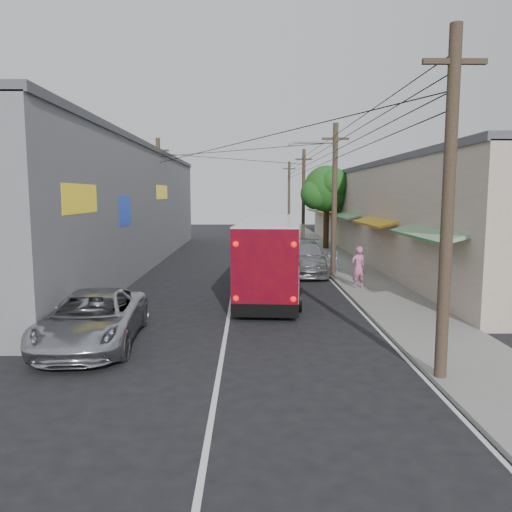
{
  "coord_description": "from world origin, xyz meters",
  "views": [
    {
      "loc": [
        0.75,
        -13.16,
        4.34
      ],
      "look_at": [
        1.04,
        8.51,
        1.67
      ],
      "focal_mm": 35.0,
      "sensor_mm": 36.0,
      "label": 1
    }
  ],
  "objects_px": {
    "parked_suv": "(305,258)",
    "coach_bus": "(272,254)",
    "parked_car_far": "(286,239)",
    "pedestrian_far": "(333,257)",
    "jeepney": "(93,319)",
    "parked_car_mid": "(303,246)",
    "pedestrian_near": "(358,267)"
  },
  "relations": [
    {
      "from": "parked_suv",
      "to": "coach_bus",
      "type": "bearing_deg",
      "value": -109.23
    },
    {
      "from": "parked_car_far",
      "to": "pedestrian_far",
      "type": "height_order",
      "value": "pedestrian_far"
    },
    {
      "from": "pedestrian_far",
      "to": "coach_bus",
      "type": "bearing_deg",
      "value": 51.49
    },
    {
      "from": "coach_bus",
      "to": "parked_suv",
      "type": "bearing_deg",
      "value": 72.52
    },
    {
      "from": "parked_suv",
      "to": "parked_car_far",
      "type": "height_order",
      "value": "parked_suv"
    },
    {
      "from": "jeepney",
      "to": "parked_car_mid",
      "type": "bearing_deg",
      "value": 64.91
    },
    {
      "from": "jeepney",
      "to": "parked_car_far",
      "type": "bearing_deg",
      "value": 70.85
    },
    {
      "from": "coach_bus",
      "to": "parked_suv",
      "type": "relative_size",
      "value": 1.92
    },
    {
      "from": "jeepney",
      "to": "parked_car_far",
      "type": "distance_m",
      "value": 28.4
    },
    {
      "from": "parked_suv",
      "to": "pedestrian_far",
      "type": "distance_m",
      "value": 1.62
    },
    {
      "from": "coach_bus",
      "to": "jeepney",
      "type": "relative_size",
      "value": 2.07
    },
    {
      "from": "pedestrian_near",
      "to": "pedestrian_far",
      "type": "distance_m",
      "value": 5.11
    },
    {
      "from": "parked_suv",
      "to": "pedestrian_near",
      "type": "xyz_separation_m",
      "value": [
        1.91,
        -4.82,
        0.2
      ]
    },
    {
      "from": "parked_car_far",
      "to": "pedestrian_near",
      "type": "bearing_deg",
      "value": -87.69
    },
    {
      "from": "parked_car_far",
      "to": "pedestrian_far",
      "type": "relative_size",
      "value": 2.74
    },
    {
      "from": "coach_bus",
      "to": "parked_suv",
      "type": "height_order",
      "value": "coach_bus"
    },
    {
      "from": "jeepney",
      "to": "parked_car_far",
      "type": "xyz_separation_m",
      "value": [
        7.6,
        27.37,
        -0.08
      ]
    },
    {
      "from": "parked_suv",
      "to": "parked_car_mid",
      "type": "distance_m",
      "value": 8.33
    },
    {
      "from": "pedestrian_near",
      "to": "parked_suv",
      "type": "bearing_deg",
      "value": -85.19
    },
    {
      "from": "parked_suv",
      "to": "pedestrian_far",
      "type": "xyz_separation_m",
      "value": [
        1.6,
        0.28,
        0.02
      ]
    },
    {
      "from": "pedestrian_near",
      "to": "jeepney",
      "type": "bearing_deg",
      "value": 24.13
    },
    {
      "from": "parked_car_far",
      "to": "jeepney",
      "type": "bearing_deg",
      "value": -108.93
    },
    {
      "from": "jeepney",
      "to": "pedestrian_far",
      "type": "distance_m",
      "value": 16.23
    },
    {
      "from": "coach_bus",
      "to": "parked_car_mid",
      "type": "xyz_separation_m",
      "value": [
        2.86,
        13.28,
        -1.03
      ]
    },
    {
      "from": "jeepney",
      "to": "pedestrian_far",
      "type": "xyz_separation_m",
      "value": [
        9.2,
        13.37,
        0.11
      ]
    },
    {
      "from": "pedestrian_far",
      "to": "jeepney",
      "type": "bearing_deg",
      "value": 51.68
    },
    {
      "from": "coach_bus",
      "to": "pedestrian_far",
      "type": "relative_size",
      "value": 7.54
    },
    {
      "from": "jeepney",
      "to": "parked_car_mid",
      "type": "distance_m",
      "value": 22.97
    },
    {
      "from": "coach_bus",
      "to": "parked_car_far",
      "type": "relative_size",
      "value": 2.76
    },
    {
      "from": "parked_suv",
      "to": "pedestrian_far",
      "type": "relative_size",
      "value": 3.92
    },
    {
      "from": "parked_suv",
      "to": "parked_car_mid",
      "type": "relative_size",
      "value": 1.55
    },
    {
      "from": "parked_suv",
      "to": "pedestrian_far",
      "type": "height_order",
      "value": "parked_suv"
    }
  ]
}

